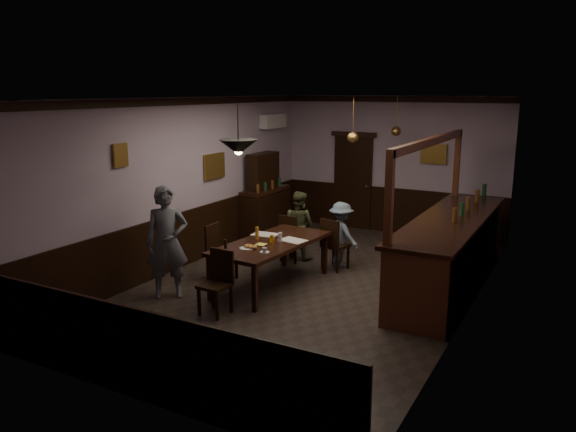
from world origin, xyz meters
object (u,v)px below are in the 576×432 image
Objects in this scene: person_seated_right at (341,234)px; sideboard at (265,204)px; chair_far_left at (291,236)px; coffee_cup at (265,250)px; pendant_iron at (238,147)px; pendant_brass_far at (396,131)px; pendant_brass_mid at (353,138)px; dining_table at (271,245)px; chair_side at (218,250)px; chair_far_right at (333,242)px; soda_can at (272,239)px; person_standing at (167,242)px; chair_near at (218,279)px; bar_counter at (450,251)px; person_seated_left at (298,225)px.

sideboard is (-2.24, 1.09, 0.14)m from person_seated_right.
coffee_cup is at bearing 110.99° from chair_far_left.
pendant_iron is 4.49m from pendant_brass_far.
dining_table is at bearing -109.67° from pendant_brass_mid.
chair_side is 1.21× the size of pendant_iron.
chair_far_left is at bearing 97.79° from pendant_iron.
chair_far_right is (0.88, -0.07, 0.02)m from chair_far_left.
person_seated_right is 1.67m from soda_can.
dining_table is 1.64m from person_standing.
pendant_brass_mid is at bearing -19.60° from sideboard.
chair_near is (-0.10, -1.32, -0.18)m from dining_table.
pendant_brass_far is (0.90, 4.40, -0.03)m from pendant_iron.
chair_far_right is 0.22× the size of bar_counter.
coffee_cup is 0.10× the size of pendant_iron.
person_seated_right is at bearing -44.98° from chair_side.
person_standing is (-0.20, -1.03, 0.35)m from chair_side.
pendant_iron reaches higher than chair_far_left.
dining_table is 2.55× the size of chair_far_left.
chair_side is 1.17× the size of pendant_brass_mid.
pendant_brass_far is at bearing -27.92° from chair_side.
pendant_brass_far is (-1.69, 2.25, 1.69)m from bar_counter.
soda_can is at bearing -51.86° from dining_table.
chair_side is 1.04m from soda_can.
person_standing is 4.46m from bar_counter.
chair_near is 1.45m from chair_side.
chair_near reaches higher than soda_can.
pendant_brass_mid is (0.07, 0.27, 1.71)m from person_seated_right.
soda_can is at bearing -57.14° from sideboard.
chair_far_left is 2.81m from pendant_iron.
dining_table is 0.53× the size of bar_counter.
coffee_cup is at bearing 109.26° from person_seated_left.
soda_can is (-0.51, -1.58, 0.22)m from person_seated_right.
person_standing is at bearing -81.99° from sideboard.
pendant_brass_far is at bearing 81.60° from chair_near.
person_seated_right is 1.45× the size of pendant_brass_far.
person_standing is 1.85m from pendant_iron.
dining_table is 1.36m from chair_far_right.
pendant_brass_far is (1.17, 2.03, 1.65)m from person_seated_left.
bar_counter is at bearing 179.95° from person_seated_left.
person_seated_left is at bearing -8.65° from chair_far_right.
bar_counter is at bearing 39.67° from pendant_iron.
person_seated_left is 1.59× the size of pendant_brass_far.
pendant_brass_mid is at bearing 18.52° from person_standing.
coffee_cup is at bearing 101.83° from person_seated_right.
pendant_brass_mid reaches higher than dining_table.
coffee_cup is (-0.29, -1.85, 0.29)m from chair_far_right.
bar_counter reaches higher than chair_near.
pendant_brass_mid is (1.78, 2.95, 1.43)m from person_standing.
chair_far_left is 0.21× the size of bar_counter.
bar_counter is (2.88, 0.04, 0.12)m from chair_far_left.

